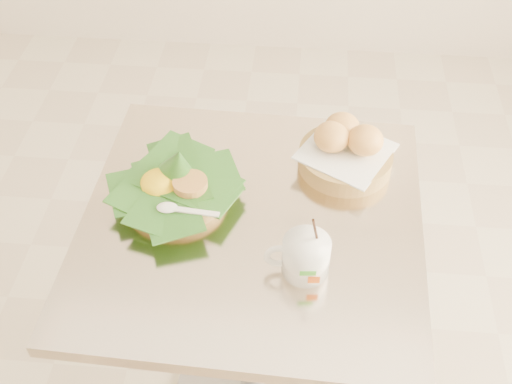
# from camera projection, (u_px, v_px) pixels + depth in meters

# --- Properties ---
(floor) EXTENTS (3.60, 3.60, 0.00)m
(floor) POSITION_uv_depth(u_px,v_px,m) (202.00, 376.00, 1.90)
(floor) COLOR beige
(floor) RESTS_ON ground
(cafe_table) EXTENTS (0.72, 0.72, 0.75)m
(cafe_table) POSITION_uv_depth(u_px,v_px,m) (252.00, 283.00, 1.48)
(cafe_table) COLOR gray
(cafe_table) RESTS_ON floor
(rice_basket) EXTENTS (0.27, 0.27, 0.14)m
(rice_basket) POSITION_uv_depth(u_px,v_px,m) (175.00, 183.00, 1.35)
(rice_basket) COLOR #A48446
(rice_basket) RESTS_ON cafe_table
(bread_basket) EXTENTS (0.24, 0.24, 0.11)m
(bread_basket) POSITION_uv_depth(u_px,v_px,m) (346.00, 149.00, 1.41)
(bread_basket) COLOR #A48446
(bread_basket) RESTS_ON cafe_table
(coffee_mug) EXTENTS (0.13, 0.09, 0.16)m
(coffee_mug) POSITION_uv_depth(u_px,v_px,m) (305.00, 256.00, 1.20)
(coffee_mug) COLOR white
(coffee_mug) RESTS_ON cafe_table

